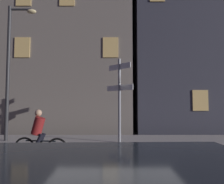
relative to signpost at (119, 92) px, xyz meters
The scene contains 6 objects.
sidewalk_kerb 2.33m from the signpost, 113.53° to the left, with size 40.00×2.93×0.14m, color #9E9991.
signpost is the anchor object (origin of this frame).
street_lamp 5.20m from the signpost, behind, with size 1.32×0.28×6.24m.
cyclist 3.80m from the signpost, 139.79° to the right, with size 1.81×0.38×1.61m.
building_left_block 10.65m from the signpost, 127.84° to the left, with size 13.00×8.65×15.48m.
building_right_block 10.40m from the signpost, 41.22° to the left, with size 12.03×6.85×12.74m.
Camera 1 is at (-0.04, -3.32, 1.78)m, focal length 32.22 mm.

